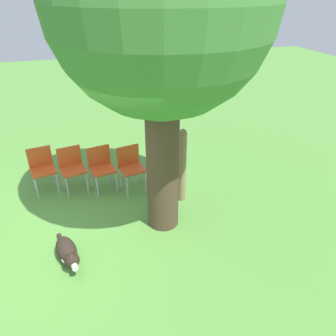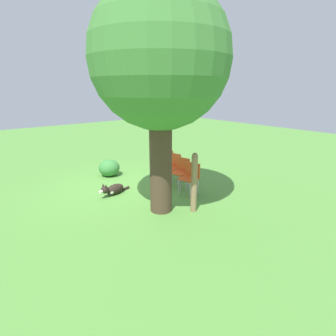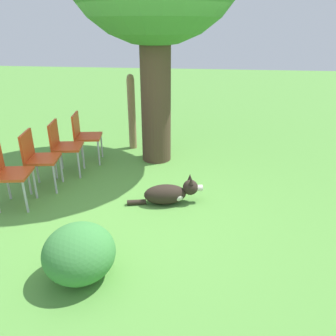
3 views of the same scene
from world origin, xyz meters
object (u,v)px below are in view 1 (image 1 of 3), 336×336
object	(u,v)px
oak_tree	(161,6)
fence_post	(182,166)
red_chair_2	(101,165)
dog	(68,252)
red_chair_1	(72,166)
red_chair_0	(42,166)
red_chair_3	(131,165)

from	to	relation	value
oak_tree	fence_post	distance (m)	2.69
red_chair_2	fence_post	bearing A→B (deg)	48.45
fence_post	dog	bearing A→B (deg)	-64.49
oak_tree	red_chair_1	xyz separation A→B (m)	(-1.50, -1.37, -2.77)
fence_post	red_chair_0	xyz separation A→B (m)	(-1.09, -2.43, -0.20)
oak_tree	red_chair_0	xyz separation A→B (m)	(-1.64, -1.91, -2.77)
red_chair_0	oak_tree	bearing A→B (deg)	38.49
red_chair_2	red_chair_3	bearing A→B (deg)	64.46
oak_tree	red_chair_3	distance (m)	3.04
dog	red_chair_0	bearing A→B (deg)	176.12
oak_tree	dog	bearing A→B (deg)	-74.25
fence_post	red_chair_3	distance (m)	1.06
red_chair_1	red_chair_3	world-z (taller)	same
red_chair_2	red_chair_0	bearing A→B (deg)	-115.54
oak_tree	red_chair_2	bearing A→B (deg)	-148.61
fence_post	oak_tree	bearing A→B (deg)	-43.23
dog	red_chair_0	xyz separation A→B (m)	(-2.08, -0.34, 0.37)
oak_tree	red_chair_1	bearing A→B (deg)	-137.63
red_chair_2	red_chair_3	xyz separation A→B (m)	(0.14, 0.54, 0.00)
oak_tree	red_chair_1	distance (m)	3.44
dog	red_chair_3	world-z (taller)	red_chair_3
oak_tree	fence_post	xyz separation A→B (m)	(-0.55, 0.52, -2.58)
oak_tree	fence_post	bearing A→B (deg)	136.77
fence_post	red_chair_1	bearing A→B (deg)	-116.57
red_chair_0	red_chair_1	distance (m)	0.56
dog	red_chair_2	world-z (taller)	red_chair_2
oak_tree	fence_post	size ratio (longest dim) A/B	3.39
fence_post	red_chair_3	size ratio (longest dim) A/B	1.64
oak_tree	red_chair_2	world-z (taller)	oak_tree
red_chair_0	red_chair_2	bearing A→B (deg)	64.46
red_chair_3	red_chair_2	bearing A→B (deg)	-115.54
red_chair_0	red_chair_1	xyz separation A→B (m)	(0.14, 0.54, 0.00)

